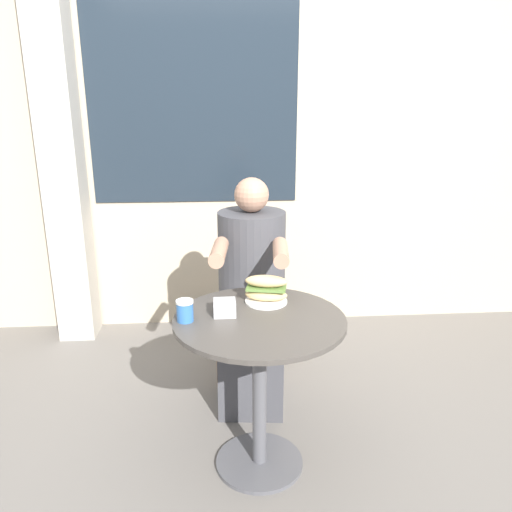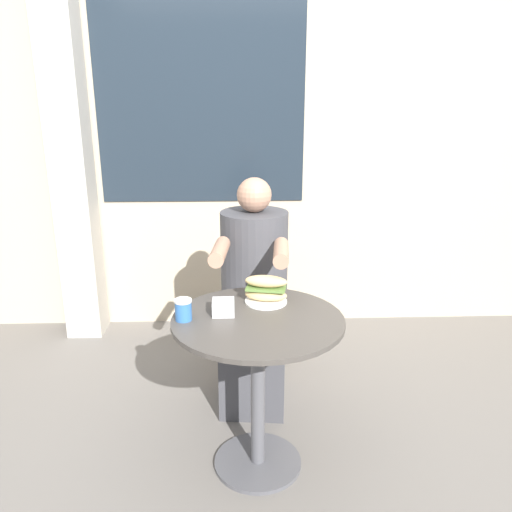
% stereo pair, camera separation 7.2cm
% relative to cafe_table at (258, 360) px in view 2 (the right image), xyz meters
% --- Properties ---
extents(ground_plane, '(8.00, 8.00, 0.00)m').
position_rel_cafe_table_xyz_m(ground_plane, '(0.00, 0.00, -0.52)').
color(ground_plane, slate).
extents(storefront_wall, '(8.00, 0.09, 2.80)m').
position_rel_cafe_table_xyz_m(storefront_wall, '(-0.00, 1.57, 0.88)').
color(storefront_wall, '#B7A88E').
rests_on(storefront_wall, ground_plane).
extents(lattice_pillar, '(0.23, 0.23, 2.40)m').
position_rel_cafe_table_xyz_m(lattice_pillar, '(-1.13, 1.39, 0.68)').
color(lattice_pillar, '#B2ADA3').
rests_on(lattice_pillar, ground_plane).
extents(cafe_table, '(0.70, 0.70, 0.71)m').
position_rel_cafe_table_xyz_m(cafe_table, '(0.00, 0.00, 0.00)').
color(cafe_table, '#47423D').
rests_on(cafe_table, ground_plane).
extents(diner_chair, '(0.41, 0.41, 0.87)m').
position_rel_cafe_table_xyz_m(diner_chair, '(0.01, 0.88, 0.00)').
color(diner_chair, brown).
rests_on(diner_chair, ground_plane).
extents(seated_diner, '(0.39, 0.63, 1.19)m').
position_rel_cafe_table_xyz_m(seated_diner, '(0.00, 0.54, 0.00)').
color(seated_diner, '#424247').
rests_on(seated_diner, ground_plane).
extents(sandwich_on_plate, '(0.20, 0.18, 0.12)m').
position_rel_cafe_table_xyz_m(sandwich_on_plate, '(0.04, 0.16, 0.25)').
color(sandwich_on_plate, white).
rests_on(sandwich_on_plate, cafe_table).
extents(drink_cup, '(0.07, 0.07, 0.09)m').
position_rel_cafe_table_xyz_m(drink_cup, '(-0.30, -0.01, 0.23)').
color(drink_cup, '#336BB7').
rests_on(drink_cup, cafe_table).
extents(napkin_box, '(0.09, 0.09, 0.06)m').
position_rel_cafe_table_xyz_m(napkin_box, '(-0.14, 0.05, 0.22)').
color(napkin_box, silver).
rests_on(napkin_box, cafe_table).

